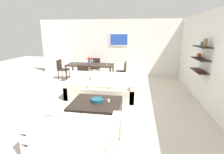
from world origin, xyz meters
TOP-DOWN VIEW (x-y plane):
  - ground_plane at (0.00, 0.00)m, footprint 18.00×18.00m
  - back_wall_unit at (0.30, 3.53)m, footprint 8.40×0.09m
  - right_wall_shelf_unit at (3.03, 0.60)m, footprint 0.34×8.20m
  - sofa_beige at (-0.09, 0.34)m, footprint 2.21×0.90m
  - loveseat_white at (0.00, -2.28)m, footprint 1.57×0.90m
  - coffee_table at (0.07, -0.94)m, footprint 1.25×1.06m
  - decorative_bowl at (0.09, -0.89)m, footprint 0.33×0.33m
  - candle_jar at (0.39, -0.89)m, footprint 0.06×0.06m
  - dining_table at (-0.97, 2.17)m, footprint 2.02×0.88m
  - dining_chair_right_far at (0.44, 2.37)m, footprint 0.44×0.44m
  - dining_chair_head at (-0.97, 3.02)m, footprint 0.44×0.44m
  - dining_chair_foot at (-0.97, 1.33)m, footprint 0.44×0.44m
  - dining_chair_left_far at (-2.39, 2.37)m, footprint 0.44×0.44m
  - dining_chair_right_near at (0.44, 1.98)m, footprint 0.44×0.44m
  - wine_glass_right_near at (-0.24, 2.07)m, footprint 0.07×0.07m
  - wine_glass_right_far at (-0.24, 2.28)m, footprint 0.06×0.06m
  - wine_glass_left_far at (-1.70, 2.28)m, footprint 0.06×0.06m
  - wine_glass_head at (-0.97, 2.55)m, footprint 0.08×0.08m
  - centerpiece_vase at (-0.99, 2.13)m, footprint 0.16×0.16m

SIDE VIEW (x-z plane):
  - ground_plane at x=0.00m, z-range 0.00..0.00m
  - coffee_table at x=0.07m, z-range 0.00..0.38m
  - sofa_beige at x=-0.09m, z-range -0.10..0.68m
  - loveseat_white at x=0.00m, z-range -0.10..0.68m
  - candle_jar at x=0.39m, z-range 0.38..0.45m
  - decorative_bowl at x=0.09m, z-range 0.38..0.46m
  - dining_chair_right_far at x=0.44m, z-range 0.06..0.94m
  - dining_chair_head at x=-0.97m, z-range 0.06..0.94m
  - dining_chair_foot at x=-0.97m, z-range 0.06..0.94m
  - dining_chair_left_far at x=-2.39m, z-range 0.06..0.94m
  - dining_chair_right_near at x=0.44m, z-range 0.06..0.94m
  - dining_table at x=-0.97m, z-range 0.31..1.06m
  - wine_glass_left_far at x=-1.70m, z-range 0.78..0.92m
  - wine_glass_head at x=-0.97m, z-range 0.78..0.92m
  - wine_glass_right_near at x=-0.24m, z-range 0.79..0.96m
  - wine_glass_right_far at x=-0.24m, z-range 0.78..0.96m
  - centerpiece_vase at x=-0.99m, z-range 0.78..1.12m
  - right_wall_shelf_unit at x=3.03m, z-range 0.00..2.70m
  - back_wall_unit at x=0.30m, z-range 0.01..2.71m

